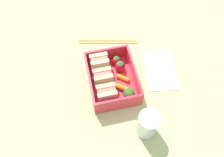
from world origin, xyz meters
TOP-DOWN VIEW (x-y plane):
  - ground_plane at (0.00, 0.00)cm, footprint 120.00×120.00cm
  - bento_tray at (0.00, 0.00)cm, footprint 16.89×13.14cm
  - bento_rim at (0.00, 0.00)cm, footprint 16.89×13.14cm
  - sandwich_left at (-5.03, 2.55)cm, footprint 3.66×5.10cm
  - sandwich_center_left at (0.00, 2.55)cm, footprint 3.66×5.10cm
  - sandwich_center at (5.03, 2.55)cm, footprint 3.66×5.10cm
  - broccoli_floret at (-6.17, -3.26)cm, footprint 3.13×3.13cm
  - carrot_stick_far_left at (-2.98, -2.13)cm, footprint 3.42×3.93cm
  - carrot_stick_left at (0.30, -3.22)cm, footprint 3.32×3.66cm
  - strawberry_far_left at (3.42, -3.12)cm, footprint 3.05×3.05cm
  - strawberry_left at (5.84, -2.62)cm, footprint 2.62×2.62cm
  - chopstick_pair at (15.58, -2.12)cm, footprint 5.93×19.25cm
  - drinking_glass at (-15.40, -5.36)cm, footprint 5.14×5.14cm
  - folded_napkin at (1.52, -15.33)cm, footprint 16.10×11.37cm

SIDE VIEW (x-z plane):
  - ground_plane at x=0.00cm, z-range -2.00..0.00cm
  - folded_napkin at x=1.52cm, z-range 0.00..0.40cm
  - chopstick_pair at x=15.58cm, z-range 0.00..0.70cm
  - bento_tray at x=0.00cm, z-range 0.00..1.20cm
  - carrot_stick_left at x=0.30cm, z-range 1.20..2.51cm
  - carrot_stick_far_left at x=-2.98cm, z-range 1.20..2.79cm
  - strawberry_left at x=5.84cm, z-range 1.02..4.25cm
  - strawberry_far_left at x=3.42cm, z-range 1.02..4.67cm
  - bento_rim at x=0.00cm, z-range 1.20..5.91cm
  - broccoli_floret at x=-6.17cm, z-range 1.55..5.61cm
  - sandwich_left at x=-5.03cm, z-range 1.20..6.44cm
  - sandwich_center_left at x=0.00cm, z-range 1.20..6.44cm
  - sandwich_center at x=5.03cm, z-range 1.20..6.44cm
  - drinking_glass at x=-15.40cm, z-range 0.00..8.35cm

